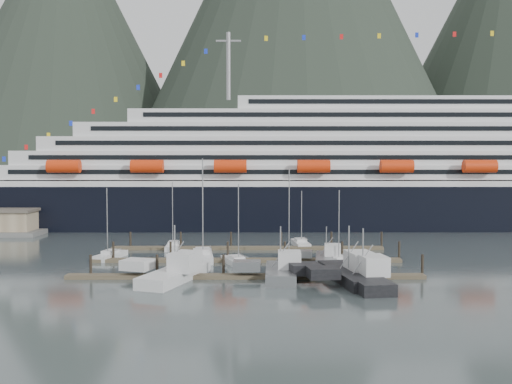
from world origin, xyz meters
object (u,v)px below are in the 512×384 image
sailboat_f (301,244)px  trawler_e (325,258)px  sailboat_b (237,262)px  trawler_a (174,273)px  sailboat_e (173,246)px  trawler_b (279,271)px  sailboat_d (289,258)px  sailboat_a (110,256)px  trawler_c (347,273)px  sailboat_h (338,262)px  cruise_ship (394,176)px  trawler_d (361,278)px  sailboat_c (203,257)px

sailboat_f → trawler_e: (2.40, -18.31, 0.43)m
sailboat_b → trawler_a: sailboat_b is taller
sailboat_e → trawler_e: bearing=-123.3°
trawler_a → trawler_b: (13.95, 1.18, -0.03)m
sailboat_d → trawler_e: (5.51, -2.17, 0.41)m
trawler_a → trawler_e: trawler_a is taller
sailboat_a → trawler_c: 39.61m
sailboat_h → trawler_b: sailboat_h is taller
sailboat_e → sailboat_d: bearing=-125.6°
cruise_ship → sailboat_f: cruise_ship is taller
trawler_c → trawler_e: 13.51m
sailboat_a → sailboat_b: bearing=-91.7°
trawler_d → trawler_e: (-2.54, 16.70, -0.16)m
trawler_a → trawler_d: trawler_a is taller
sailboat_h → sailboat_f: bearing=12.8°
cruise_ship → trawler_d: 73.71m
sailboat_h → cruise_ship: bearing=-20.3°
trawler_e → trawler_a: bearing=128.2°
cruise_ship → sailboat_b: cruise_ship is taller
trawler_d → trawler_a: bearing=73.6°
sailboat_e → trawler_a: 28.71m
sailboat_b → sailboat_f: sailboat_b is taller
sailboat_b → trawler_c: sailboat_b is taller
sailboat_c → sailboat_f: size_ratio=1.56×
sailboat_f → trawler_b: bearing=164.5°
trawler_b → trawler_d: trawler_d is taller
sailboat_c → sailboat_f: 22.32m
trawler_b → sailboat_b: bearing=32.0°
sailboat_h → trawler_c: bearing=178.6°
sailboat_b → sailboat_d: size_ratio=0.84×
sailboat_e → sailboat_h: sailboat_e is taller
cruise_ship → sailboat_e: cruise_ship is taller
sailboat_f → trawler_e: sailboat_f is taller
sailboat_d → sailboat_f: sailboat_d is taller
sailboat_d → trawler_e: bearing=-110.0°
trawler_e → sailboat_h: bearing=-120.9°
trawler_e → sailboat_b: bearing=103.1°
trawler_d → sailboat_h: bearing=-4.9°
sailboat_h → trawler_d: (0.80, -15.36, 0.59)m
trawler_a → trawler_c: bearing=-72.2°
trawler_b → trawler_c: 8.96m
sailboat_c → trawler_c: size_ratio=1.03×
cruise_ship → sailboat_h: size_ratio=17.94×
sailboat_h → trawler_c: size_ratio=0.73×
trawler_a → sailboat_e: bearing=26.5°
trawler_c → trawler_d: size_ratio=1.16×
trawler_c → trawler_e: size_ratio=1.63×
sailboat_d → trawler_d: (8.05, -18.87, 0.57)m
sailboat_e → sailboat_f: bearing=-84.8°
sailboat_b → trawler_a: 14.08m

